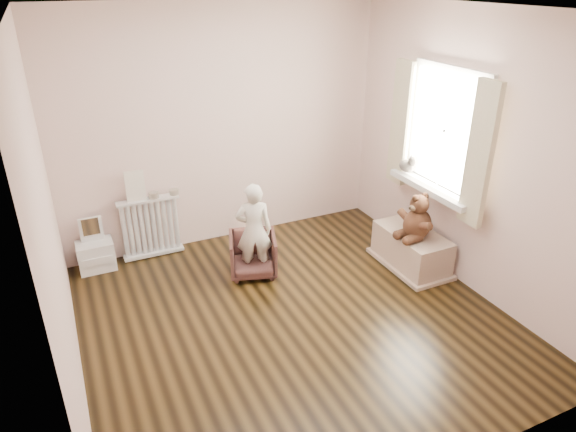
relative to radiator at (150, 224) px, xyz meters
name	(u,v)px	position (x,y,z in m)	size (l,w,h in m)	color
floor	(294,318)	(0.91, -1.68, -0.39)	(3.60, 3.60, 0.01)	black
ceiling	(296,9)	(0.91, -1.68, 2.21)	(3.60, 3.60, 0.01)	white
back_wall	(223,128)	(0.91, 0.12, 0.91)	(3.60, 0.02, 2.60)	beige
front_wall	(448,306)	(0.91, -3.48, 0.91)	(3.60, 0.02, 2.60)	beige
left_wall	(50,228)	(-0.89, -1.68, 0.91)	(0.02, 3.60, 2.60)	beige
right_wall	(469,154)	(2.71, -1.68, 0.91)	(0.02, 3.60, 2.60)	beige
window	(446,131)	(2.67, -1.38, 1.06)	(0.03, 0.90, 1.10)	white
window_sill	(431,188)	(2.58, -1.38, 0.48)	(0.22, 1.10, 0.06)	silver
curtain_left	(480,156)	(2.56, -1.95, 1.00)	(0.06, 0.26, 1.30)	beige
curtain_right	(401,124)	(2.56, -0.81, 1.00)	(0.06, 0.26, 1.30)	beige
radiator	(150,224)	(0.00, 0.00, 0.00)	(0.64, 0.12, 0.68)	silver
paper_doll	(135,186)	(-0.10, 0.00, 0.45)	(0.20, 0.02, 0.33)	beige
tin_a	(154,195)	(0.07, 0.00, 0.32)	(0.10, 0.10, 0.06)	#A59E8C
tin_b	(174,192)	(0.29, 0.00, 0.32)	(0.10, 0.10, 0.06)	#A59E8C
toy_vanity	(94,246)	(-0.59, -0.03, -0.11)	(0.36, 0.26, 0.57)	silver
armchair	(253,255)	(0.86, -0.80, -0.17)	(0.46, 0.48, 0.43)	#522E29
child	(254,230)	(0.86, -0.85, 0.13)	(0.36, 0.24, 1.00)	silver
toy_bench	(411,249)	(2.43, -1.36, -0.19)	(0.44, 0.83, 0.39)	tan
teddy_bear	(419,213)	(2.38, -1.46, 0.28)	(0.38, 0.30, 0.47)	#331B10
plush_cat	(407,164)	(2.57, -0.98, 0.61)	(0.15, 0.25, 0.21)	slate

